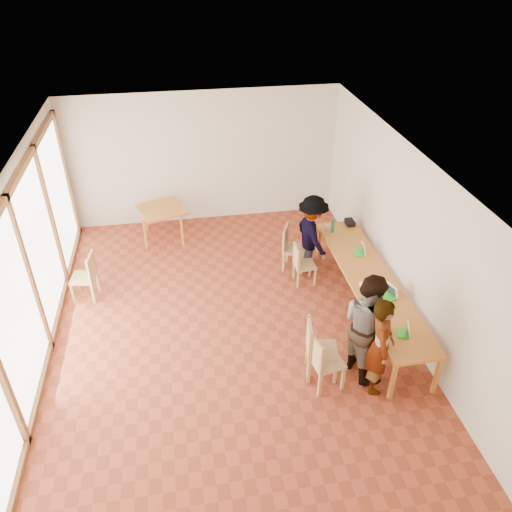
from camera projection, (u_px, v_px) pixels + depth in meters
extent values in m
plane|color=#973C24|center=(228.00, 327.00, 8.66)|extent=(8.00, 8.00, 0.00)
cube|color=beige|center=(204.00, 158.00, 11.12)|extent=(6.00, 0.10, 3.00)
cube|color=beige|center=(276.00, 493.00, 4.54)|extent=(6.00, 0.10, 3.00)
cube|color=beige|center=(405.00, 239.00, 8.25)|extent=(0.10, 8.00, 3.00)
cube|color=white|center=(27.00, 274.00, 7.42)|extent=(0.10, 8.00, 3.00)
cube|color=white|center=(221.00, 165.00, 6.99)|extent=(6.00, 8.00, 0.04)
cube|color=orange|center=(370.00, 280.00, 8.60)|extent=(0.80, 4.00, 0.05)
cube|color=orange|center=(393.00, 381.00, 7.17)|extent=(0.06, 0.06, 0.70)
cube|color=orange|center=(319.00, 241.00, 10.36)|extent=(0.06, 0.06, 0.70)
cube|color=orange|center=(437.00, 375.00, 7.26)|extent=(0.06, 0.06, 0.70)
cube|color=orange|center=(351.00, 239.00, 10.45)|extent=(0.06, 0.06, 0.70)
cube|color=orange|center=(162.00, 209.00, 10.75)|extent=(0.90, 0.90, 0.05)
cube|color=orange|center=(145.00, 235.00, 10.58)|extent=(0.05, 0.05, 0.70)
cube|color=orange|center=(146.00, 217.00, 11.22)|extent=(0.05, 0.05, 0.70)
cube|color=orange|center=(182.00, 232.00, 10.69)|extent=(0.05, 0.05, 0.70)
cube|color=orange|center=(180.00, 215.00, 11.33)|extent=(0.05, 0.05, 0.70)
cube|color=tan|center=(327.00, 361.00, 7.35)|extent=(0.52, 0.52, 0.04)
cube|color=tan|center=(316.00, 352.00, 7.15)|extent=(0.12, 0.45, 0.47)
cube|color=tan|center=(322.00, 351.00, 7.52)|extent=(0.54, 0.54, 0.04)
cube|color=tan|center=(309.00, 337.00, 7.37)|extent=(0.13, 0.46, 0.48)
cube|color=tan|center=(295.00, 249.00, 9.95)|extent=(0.57, 0.57, 0.04)
cube|color=tan|center=(285.00, 237.00, 9.85)|extent=(0.21, 0.41, 0.45)
cube|color=tan|center=(305.00, 265.00, 9.55)|extent=(0.39, 0.39, 0.04)
cube|color=tan|center=(296.00, 256.00, 9.40)|extent=(0.04, 0.39, 0.41)
cube|color=tan|center=(83.00, 278.00, 9.13)|extent=(0.49, 0.49, 0.04)
cube|color=tan|center=(91.00, 266.00, 9.00)|extent=(0.10, 0.43, 0.45)
imported|color=gray|center=(380.00, 346.00, 7.12)|extent=(0.55, 0.68, 1.62)
imported|color=gray|center=(367.00, 325.00, 7.38)|extent=(0.85, 0.99, 1.78)
imported|color=gray|center=(312.00, 234.00, 9.71)|extent=(0.78, 1.14, 1.62)
cube|color=green|center=(403.00, 333.00, 7.41)|extent=(0.22, 0.26, 0.02)
cube|color=white|center=(409.00, 330.00, 7.36)|extent=(0.13, 0.21, 0.18)
cube|color=green|center=(387.00, 296.00, 8.14)|extent=(0.27, 0.32, 0.03)
cube|color=white|center=(392.00, 290.00, 8.13)|extent=(0.16, 0.26, 0.23)
cube|color=green|center=(359.00, 253.00, 9.25)|extent=(0.19, 0.26, 0.02)
cube|color=white|center=(364.00, 248.00, 9.20)|extent=(0.09, 0.22, 0.20)
imported|color=gold|center=(370.00, 289.00, 8.25)|extent=(0.15, 0.15, 0.10)
cylinder|color=#1A723B|center=(333.00, 226.00, 9.81)|extent=(0.07, 0.07, 0.28)
cylinder|color=silver|center=(327.00, 228.00, 9.95)|extent=(0.07, 0.07, 0.09)
cylinder|color=white|center=(362.00, 284.00, 8.41)|extent=(0.08, 0.08, 0.06)
cube|color=#B93D5B|center=(393.00, 289.00, 8.31)|extent=(0.05, 0.10, 0.01)
cube|color=black|center=(350.00, 222.00, 10.13)|extent=(0.16, 0.26, 0.09)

